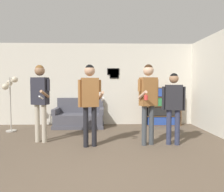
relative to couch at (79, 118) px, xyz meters
The scene contains 9 objects.
ground_plane 3.77m from the couch, 79.30° to the right, with size 20.00×20.00×0.00m, color brown.
wall_back 1.33m from the couch, 30.74° to the left, with size 8.47×0.08×2.70m.
couch is the anchor object (origin of this frame).
bookshelf 2.72m from the couch, ahead, with size 1.19×0.30×1.24m.
floor_lamp 2.14m from the couch, 162.89° to the right, with size 0.38×0.41×1.57m.
person_player_foreground_left 1.98m from the couch, 111.53° to the right, with size 0.48×0.56×1.79m.
person_player_foreground_center 2.25m from the couch, 76.04° to the right, with size 0.56×0.44×1.76m.
person_watcher_holding_cup 2.76m from the couch, 47.70° to the right, with size 0.48×0.53×1.78m.
person_spectator_near_bookshelf 3.12m from the couch, 39.71° to the right, with size 0.49×0.27×1.59m.
Camera 1 is at (0.17, -2.60, 1.33)m, focal length 32.00 mm.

